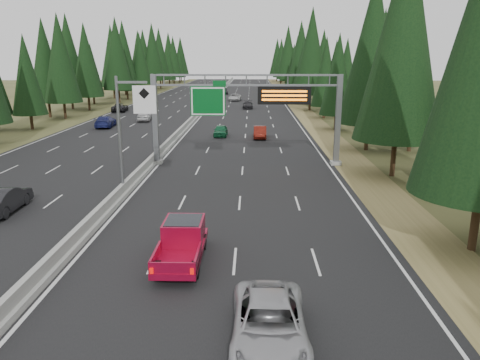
{
  "coord_description": "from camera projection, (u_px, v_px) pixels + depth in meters",
  "views": [
    {
      "loc": [
        8.74,
        -5.51,
        9.17
      ],
      "look_at": [
        8.11,
        20.0,
        2.52
      ],
      "focal_mm": 35.0,
      "sensor_mm": 36.0,
      "label": 1
    }
  ],
  "objects": [
    {
      "name": "hov_sign_pole",
      "position": [
        128.0,
        128.0,
        30.79
      ],
      "size": [
        2.8,
        0.5,
        8.0
      ],
      "color": "slate",
      "rests_on": "road"
    },
    {
      "name": "car_onc_near",
      "position": [
        3.0,
        199.0,
        28.41
      ],
      "size": [
        1.83,
        4.8,
        1.56
      ],
      "primitive_type": "imported",
      "rotation": [
        0.0,
        0.0,
        3.18
      ],
      "color": "black",
      "rests_on": "road"
    },
    {
      "name": "car_ahead_dkred",
      "position": [
        260.0,
        132.0,
        54.81
      ],
      "size": [
        1.53,
        4.2,
        1.37
      ],
      "primitive_type": "imported",
      "rotation": [
        0.0,
        0.0,
        -0.02
      ],
      "color": "maroon",
      "rests_on": "road"
    },
    {
      "name": "car_onc_far",
      "position": [
        120.0,
        107.0,
        82.32
      ],
      "size": [
        2.88,
        5.33,
        1.42
      ],
      "primitive_type": "imported",
      "rotation": [
        0.0,
        0.0,
        3.25
      ],
      "color": "black",
      "rests_on": "road"
    },
    {
      "name": "car_onc_white",
      "position": [
        145.0,
        115.0,
        70.0
      ],
      "size": [
        2.35,
        4.93,
        1.63
      ],
      "primitive_type": "imported",
      "rotation": [
        0.0,
        0.0,
        3.23
      ],
      "color": "silver",
      "rests_on": "road"
    },
    {
      "name": "car_onc_blue",
      "position": [
        105.0,
        121.0,
        63.49
      ],
      "size": [
        2.65,
        5.54,
        1.56
      ],
      "primitive_type": "imported",
      "rotation": [
        0.0,
        0.0,
        3.23
      ],
      "color": "navy",
      "rests_on": "road"
    },
    {
      "name": "car_ahead_white",
      "position": [
        235.0,
        97.0,
        103.39
      ],
      "size": [
        2.8,
        5.53,
        1.5
      ],
      "primitive_type": "imported",
      "rotation": [
        0.0,
        0.0,
        -0.06
      ],
      "color": "#BDBDBD",
      "rests_on": "road"
    },
    {
      "name": "silver_minivan",
      "position": [
        269.0,
        324.0,
        15.16
      ],
      "size": [
        2.5,
        5.35,
        1.48
      ],
      "primitive_type": "imported",
      "rotation": [
        0.0,
        0.0,
        -0.01
      ],
      "color": "#A5A4A9",
      "rests_on": "road"
    },
    {
      "name": "tree_row_right",
      "position": [
        340.0,
        57.0,
        68.04
      ],
      "size": [
        11.74,
        244.3,
        18.86
      ],
      "color": "black",
      "rests_on": "ground"
    },
    {
      "name": "car_ahead_far",
      "position": [
        224.0,
        91.0,
        122.78
      ],
      "size": [
        2.27,
        4.95,
        1.64
      ],
      "primitive_type": "imported",
      "rotation": [
        0.0,
        0.0,
        0.07
      ],
      "color": "#232325",
      "rests_on": "road"
    },
    {
      "name": "sign_gantry",
      "position": [
        254.0,
        105.0,
        40.05
      ],
      "size": [
        16.75,
        0.98,
        7.8
      ],
      "color": "slate",
      "rests_on": "road"
    },
    {
      "name": "red_pickup",
      "position": [
        183.0,
        239.0,
        21.72
      ],
      "size": [
        1.92,
        5.37,
        1.75
      ],
      "color": "black",
      "rests_on": "road"
    },
    {
      "name": "median_barrier",
      "position": [
        204.0,
        108.0,
        85.13
      ],
      "size": [
        0.7,
        260.0,
        0.85
      ],
      "color": "gray",
      "rests_on": "road"
    },
    {
      "name": "tree_row_left",
      "position": [
        66.0,
        56.0,
        77.29
      ],
      "size": [
        12.07,
        243.06,
        18.99
      ],
      "color": "black",
      "rests_on": "ground"
    },
    {
      "name": "shoulder_left",
      "position": [
        107.0,
        110.0,
        85.66
      ],
      "size": [
        3.6,
        260.0,
        0.06
      ],
      "primitive_type": "cube",
      "color": "#3F4520",
      "rests_on": "ground"
    },
    {
      "name": "car_ahead_dkgrey",
      "position": [
        248.0,
        105.0,
        87.42
      ],
      "size": [
        1.92,
        4.61,
        1.33
      ],
      "primitive_type": "imported",
      "rotation": [
        0.0,
        0.0,
        -0.01
      ],
      "color": "black",
      "rests_on": "road"
    },
    {
      "name": "car_ahead_green",
      "position": [
        221.0,
        131.0,
        56.21
      ],
      "size": [
        1.62,
        3.94,
        1.34
      ],
      "primitive_type": "imported",
      "rotation": [
        0.0,
        0.0,
        -0.01
      ],
      "color": "#145933",
      "rests_on": "road"
    },
    {
      "name": "shoulder_right",
      "position": [
        301.0,
        110.0,
        84.8
      ],
      "size": [
        3.6,
        260.0,
        0.06
      ],
      "primitive_type": "cube",
      "color": "olive",
      "rests_on": "ground"
    },
    {
      "name": "road",
      "position": [
        204.0,
        110.0,
        85.23
      ],
      "size": [
        32.0,
        260.0,
        0.08
      ],
      "primitive_type": "cube",
      "color": "black",
      "rests_on": "ground"
    }
  ]
}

